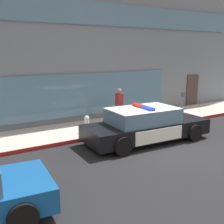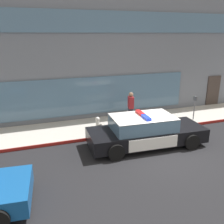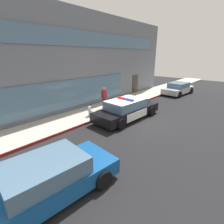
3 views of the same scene
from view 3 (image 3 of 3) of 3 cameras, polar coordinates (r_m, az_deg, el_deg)
name	(u,v)px [view 3 (image 3 of 3)]	position (r m, az deg, el deg)	size (l,w,h in m)	color
ground	(137,119)	(11.85, 8.52, -2.43)	(48.00, 48.00, 0.00)	black
sidewalk	(103,109)	(13.78, -3.18, 1.12)	(48.00, 2.71, 0.15)	#B2ADA3
curb_red_paint	(116,112)	(12.91, 1.21, -0.08)	(28.80, 0.04, 0.14)	maroon
storefront_building	(59,60)	(17.54, -17.46, 16.27)	(22.51, 8.58, 7.47)	slate
police_cruiser	(127,109)	(11.67, 4.98, 0.92)	(5.24, 2.29, 1.49)	black
fire_hydrant	(90,111)	(11.88, -7.54, 0.24)	(0.34, 0.39, 0.73)	silver
car_down_street	(178,88)	(20.69, 21.45, 7.42)	(4.64, 2.32, 1.29)	#B7B7BC
car_far_lane	(46,180)	(5.89, -21.38, -20.48)	(4.70, 2.40, 1.29)	#144C8C
pedestrian_on_sidewalk	(104,98)	(13.38, -2.67, 4.77)	(0.33, 0.44, 1.71)	#23232D
parking_meter	(136,91)	(15.76, 8.11, 6.99)	(0.12, 0.18, 1.34)	slate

